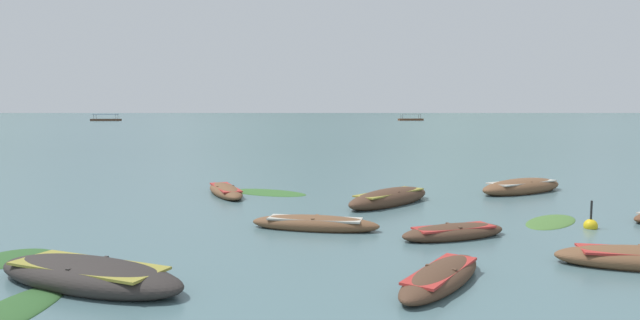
# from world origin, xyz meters

# --- Properties ---
(ground_plane) EXTENTS (6000.00, 6000.00, 0.00)m
(ground_plane) POSITION_xyz_m (0.00, 1500.00, 0.00)
(ground_plane) COLOR slate
(mountain_1) EXTENTS (1517.69, 1517.69, 491.38)m
(mountain_1) POSITION_xyz_m (-1041.09, 2177.99, 245.69)
(mountain_1) COLOR slate
(mountain_1) RESTS_ON ground
(mountain_2) EXTENTS (1290.73, 1290.73, 468.06)m
(mountain_2) POSITION_xyz_m (-29.42, 1982.99, 234.03)
(mountain_2) COLOR #4C5B56
(mountain_2) RESTS_ON ground
(mountain_3) EXTENTS (1594.63, 1594.63, 612.78)m
(mountain_3) POSITION_xyz_m (612.35, 2259.19, 306.39)
(mountain_3) COLOR slate
(mountain_3) RESTS_ON ground
(mountain_4) EXTENTS (1061.02, 1061.02, 265.78)m
(mountain_4) POSITION_xyz_m (1230.06, 2071.80, 132.89)
(mountain_4) COLOR #4C5B56
(mountain_4) RESTS_ON ground
(rowboat_0) EXTENTS (3.97, 4.06, 0.72)m
(rowboat_0) POSITION_xyz_m (1.23, 15.03, 0.22)
(rowboat_0) COLOR #4C3323
(rowboat_0) RESTS_ON ground
(rowboat_1) EXTENTS (4.59, 3.51, 0.72)m
(rowboat_1) POSITION_xyz_m (7.16, 17.80, 0.22)
(rowboat_1) COLOR brown
(rowboat_1) RESTS_ON ground
(rowboat_2) EXTENTS (3.84, 1.76, 0.51)m
(rowboat_2) POSITION_xyz_m (-1.51, 10.94, 0.16)
(rowboat_2) COLOR brown
(rowboat_2) RESTS_ON ground
(rowboat_4) EXTENTS (4.61, 3.12, 0.66)m
(rowboat_4) POSITION_xyz_m (-5.93, 6.06, 0.20)
(rowboat_4) COLOR #2D2826
(rowboat_4) RESTS_ON ground
(rowboat_6) EXTENTS (2.40, 4.12, 0.50)m
(rowboat_6) POSITION_xyz_m (-5.09, 17.36, 0.16)
(rowboat_6) COLOR brown
(rowboat_6) RESTS_ON ground
(rowboat_8) EXTENTS (2.65, 3.27, 0.48)m
(rowboat_8) POSITION_xyz_m (0.91, 6.00, 0.15)
(rowboat_8) COLOR #4C3323
(rowboat_8) RESTS_ON ground
(rowboat_9) EXTENTS (3.23, 1.94, 0.47)m
(rowboat_9) POSITION_xyz_m (2.18, 9.85, 0.15)
(rowboat_9) COLOR #4C3323
(rowboat_9) RESTS_ON ground
(ferry_0) EXTENTS (9.95, 3.37, 2.54)m
(ferry_0) POSITION_xyz_m (-73.10, 183.16, 0.45)
(ferry_0) COLOR #4C3323
(ferry_0) RESTS_ON ground
(ferry_1) EXTENTS (9.09, 3.85, 2.54)m
(ferry_1) POSITION_xyz_m (34.34, 188.53, 0.45)
(ferry_1) COLOR brown
(ferry_1) RESTS_ON ground
(mooring_buoy) EXTENTS (0.38, 0.38, 0.92)m
(mooring_buoy) POSITION_xyz_m (6.44, 10.93, 0.09)
(mooring_buoy) COLOR yellow
(mooring_buoy) RESTS_ON ground
(weed_patch_0) EXTENTS (2.38, 2.39, 0.14)m
(weed_patch_0) POSITION_xyz_m (-8.34, 8.02, 0.00)
(weed_patch_0) COLOR #2D5628
(weed_patch_0) RESTS_ON ground
(weed_patch_1) EXTENTS (1.43, 3.36, 0.14)m
(weed_patch_1) POSITION_xyz_m (-6.71, 4.62, 0.00)
(weed_patch_1) COLOR #2D5628
(weed_patch_1) RESTS_ON ground
(weed_patch_2) EXTENTS (3.86, 3.08, 0.14)m
(weed_patch_2) POSITION_xyz_m (-3.41, 17.81, 0.00)
(weed_patch_2) COLOR #38662D
(weed_patch_2) RESTS_ON ground
(weed_patch_3) EXTENTS (2.74, 2.90, 0.14)m
(weed_patch_3) POSITION_xyz_m (5.70, 11.82, 0.00)
(weed_patch_3) COLOR #477033
(weed_patch_3) RESTS_ON ground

